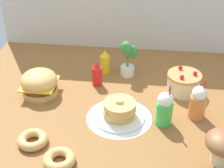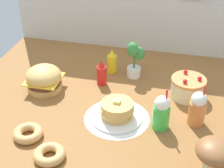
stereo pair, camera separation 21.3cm
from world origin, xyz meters
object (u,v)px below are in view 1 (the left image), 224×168
ketchup_bottle (97,74)px  potted_plant (128,57)px  burger (39,83)px  cream_soda_cup (164,109)px  mustard_bottle (105,62)px  donut_pink_glaze (33,140)px  pancake_stack (119,111)px  layer_cake (184,83)px  orange_float_cup (198,102)px  donut_chocolate (59,159)px

ketchup_bottle → potted_plant: potted_plant is taller
ketchup_bottle → burger: bearing=-157.2°
ketchup_bottle → cream_soda_cup: 0.60m
burger → ketchup_bottle: ketchup_bottle is taller
mustard_bottle → donut_pink_glaze: mustard_bottle is taller
burger → pancake_stack: 0.61m
layer_cake → cream_soda_cup: size_ratio=0.83×
burger → orange_float_cup: (1.04, -0.14, 0.02)m
layer_cake → ketchup_bottle: size_ratio=1.25×
donut_pink_glaze → donut_chocolate: same height
ketchup_bottle → donut_pink_glaze: bearing=-112.4°
burger → cream_soda_cup: cream_soda_cup is taller
burger → cream_soda_cup: 0.87m
burger → donut_pink_glaze: bearing=-78.1°
pancake_stack → orange_float_cup: orange_float_cup is taller
ketchup_bottle → pancake_stack: bearing=-62.0°
cream_soda_cup → orange_float_cup: size_ratio=1.00×
donut_pink_glaze → layer_cake: bearing=35.9°
burger → donut_chocolate: bearing=-65.2°
burger → cream_soda_cup: (0.84, -0.23, 0.02)m
pancake_stack → donut_pink_glaze: pancake_stack is taller
ketchup_bottle → mustard_bottle: same height
ketchup_bottle → donut_chocolate: bearing=-96.0°
ketchup_bottle → orange_float_cup: orange_float_cup is taller
donut_pink_glaze → ketchup_bottle: bearing=67.6°
ketchup_bottle → cream_soda_cup: size_ratio=0.67×
cream_soda_cup → orange_float_cup: bearing=23.4°
layer_cake → orange_float_cup: size_ratio=0.83×
burger → potted_plant: 0.66m
cream_soda_cup → donut_chocolate: cream_soda_cup is taller
potted_plant → burger: bearing=-151.5°
donut_pink_glaze → pancake_stack: bearing=31.6°
mustard_bottle → pancake_stack: bearing=-73.4°
layer_cake → donut_chocolate: (-0.69, -0.76, -0.04)m
cream_soda_cup → potted_plant: size_ratio=0.98×
ketchup_bottle → donut_pink_glaze: (-0.27, -0.65, -0.06)m
burger → cream_soda_cup: size_ratio=0.88×
mustard_bottle → orange_float_cup: size_ratio=0.67×
orange_float_cup → potted_plant: bearing=135.7°
burger → ketchup_bottle: (0.37, 0.16, 0.00)m
burger → mustard_bottle: mustard_bottle is taller
pancake_stack → mustard_bottle: bearing=106.6°
pancake_stack → layer_cake: layer_cake is taller
mustard_bottle → orange_float_cup: 0.80m
orange_float_cup → ketchup_bottle: bearing=156.1°
ketchup_bottle → layer_cake: bearing=-1.8°
layer_cake → donut_pink_glaze: (-0.87, -0.63, -0.04)m
pancake_stack → donut_chocolate: 0.50m
cream_soda_cup → donut_pink_glaze: 0.78m
burger → pancake_stack: size_ratio=0.78×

